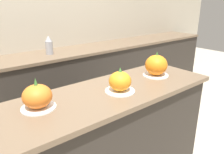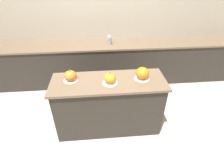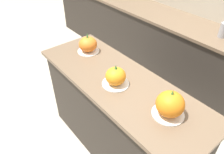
% 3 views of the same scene
% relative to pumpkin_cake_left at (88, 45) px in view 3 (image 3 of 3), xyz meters
% --- Properties ---
extents(ground_plane, '(12.00, 12.00, 0.00)m').
position_rel_pumpkin_cake_left_xyz_m(ground_plane, '(0.53, -0.07, -0.99)').
color(ground_plane, '#BCB29E').
extents(kitchen_island, '(1.65, 0.58, 0.91)m').
position_rel_pumpkin_cake_left_xyz_m(kitchen_island, '(0.53, -0.07, -0.53)').
color(kitchen_island, '#2D2823').
rests_on(kitchen_island, ground_plane).
extents(back_counter, '(6.00, 0.60, 0.91)m').
position_rel_pumpkin_cake_left_xyz_m(back_counter, '(0.53, 1.32, -0.53)').
color(back_counter, '#2D2823').
rests_on(back_counter, ground_plane).
extents(pumpkin_cake_left, '(0.21, 0.21, 0.19)m').
position_rel_pumpkin_cake_left_xyz_m(pumpkin_cake_left, '(0.00, 0.00, 0.00)').
color(pumpkin_cake_left, white).
rests_on(pumpkin_cake_left, kitchen_island).
extents(pumpkin_cake_center, '(0.21, 0.21, 0.18)m').
position_rel_pumpkin_cake_left_xyz_m(pumpkin_cake_center, '(0.55, -0.12, -0.00)').
color(pumpkin_cake_center, white).
rests_on(pumpkin_cake_center, kitchen_island).
extents(pumpkin_cake_right, '(0.22, 0.22, 0.21)m').
position_rel_pumpkin_cake_left_xyz_m(pumpkin_cake_right, '(1.02, -0.05, 0.02)').
color(pumpkin_cake_right, white).
rests_on(pumpkin_cake_right, kitchen_island).
extents(bottle_tall, '(0.09, 0.09, 0.22)m').
position_rel_pumpkin_cake_left_xyz_m(bottle_tall, '(0.65, 1.30, 0.03)').
color(bottle_tall, '#99999E').
rests_on(bottle_tall, back_counter).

